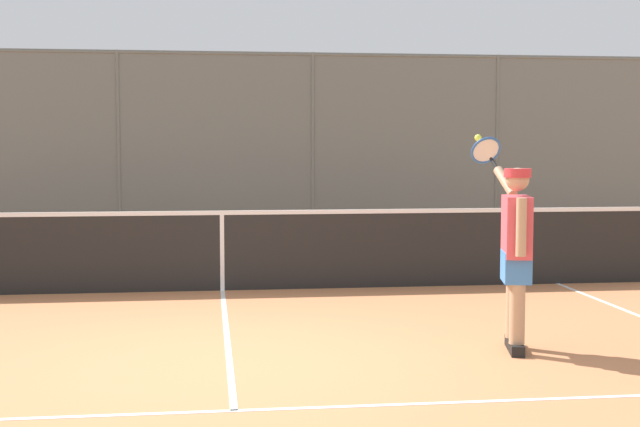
% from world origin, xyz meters
% --- Properties ---
extents(ground_plane, '(60.00, 60.00, 0.00)m').
position_xyz_m(ground_plane, '(0.00, 0.00, 0.00)').
color(ground_plane, '#C67A4C').
extents(fence_backdrop, '(19.95, 1.37, 3.38)m').
position_xyz_m(fence_backdrop, '(0.00, -9.39, 1.36)').
color(fence_backdrop, slate).
rests_on(fence_backdrop, ground).
extents(tennis_net, '(10.85, 0.09, 1.07)m').
position_xyz_m(tennis_net, '(0.00, -3.65, 0.49)').
color(tennis_net, '#2D2D2D').
rests_on(tennis_net, ground).
extents(tennis_player, '(0.31, 1.35, 1.84)m').
position_xyz_m(tennis_player, '(-2.41, -0.21, 0.89)').
color(tennis_player, black).
rests_on(tennis_player, ground).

